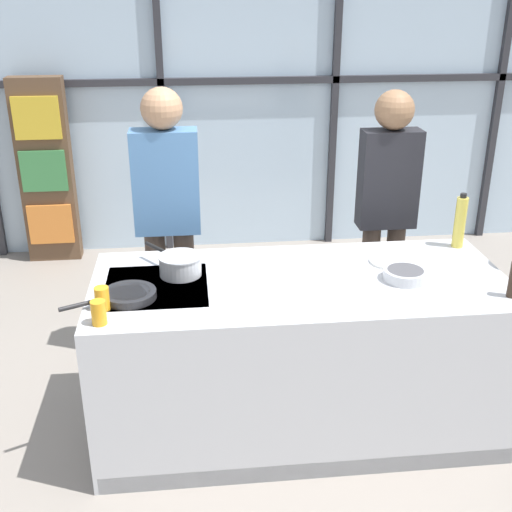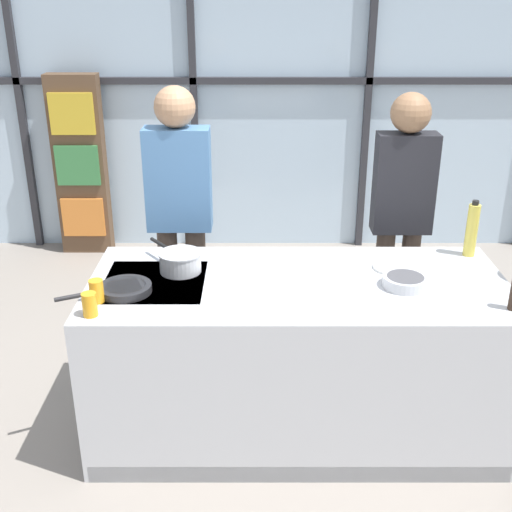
{
  "view_description": "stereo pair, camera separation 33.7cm",
  "coord_description": "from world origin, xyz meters",
  "px_view_note": "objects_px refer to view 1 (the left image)",
  "views": [
    {
      "loc": [
        -0.56,
        -2.98,
        2.33
      ],
      "look_at": [
        -0.22,
        0.1,
        1.0
      ],
      "focal_mm": 45.0,
      "sensor_mm": 36.0,
      "label": 1
    },
    {
      "loc": [
        -0.22,
        -3.0,
        2.33
      ],
      "look_at": [
        -0.22,
        0.1,
        1.0
      ],
      "focal_mm": 45.0,
      "sensor_mm": 36.0,
      "label": 2
    }
  ],
  "objects_px": {
    "mixing_bowl": "(405,274)",
    "juice_glass_far": "(102,299)",
    "spectator_center_left": "(387,202)",
    "white_plate": "(390,261)",
    "juice_glass_near": "(99,313)",
    "saucepan": "(180,264)",
    "oil_bottle": "(460,222)",
    "frying_pan": "(128,295)",
    "spectator_far_left": "(167,209)"
  },
  "relations": [
    {
      "from": "juice_glass_near",
      "to": "white_plate",
      "type": "bearing_deg",
      "value": 19.44
    },
    {
      "from": "spectator_center_left",
      "to": "juice_glass_near",
      "type": "xyz_separation_m",
      "value": [
        -1.69,
        -1.2,
        -0.07
      ]
    },
    {
      "from": "mixing_bowl",
      "to": "juice_glass_near",
      "type": "xyz_separation_m",
      "value": [
        -1.52,
        -0.31,
        0.03
      ]
    },
    {
      "from": "juice_glass_near",
      "to": "juice_glass_far",
      "type": "distance_m",
      "value": 0.14
    },
    {
      "from": "frying_pan",
      "to": "juice_glass_near",
      "type": "distance_m",
      "value": 0.27
    },
    {
      "from": "juice_glass_near",
      "to": "juice_glass_far",
      "type": "relative_size",
      "value": 1.0
    },
    {
      "from": "oil_bottle",
      "to": "juice_glass_near",
      "type": "height_order",
      "value": "oil_bottle"
    },
    {
      "from": "mixing_bowl",
      "to": "juice_glass_far",
      "type": "height_order",
      "value": "juice_glass_far"
    },
    {
      "from": "spectator_far_left",
      "to": "frying_pan",
      "type": "relative_size",
      "value": 3.96
    },
    {
      "from": "frying_pan",
      "to": "spectator_far_left",
      "type": "bearing_deg",
      "value": 79.41
    },
    {
      "from": "spectator_center_left",
      "to": "oil_bottle",
      "type": "xyz_separation_m",
      "value": [
        0.29,
        -0.48,
        0.03
      ]
    },
    {
      "from": "spectator_center_left",
      "to": "juice_glass_far",
      "type": "distance_m",
      "value": 1.99
    },
    {
      "from": "frying_pan",
      "to": "oil_bottle",
      "type": "bearing_deg",
      "value": 14.33
    },
    {
      "from": "oil_bottle",
      "to": "juice_glass_near",
      "type": "bearing_deg",
      "value": -160.0
    },
    {
      "from": "spectator_center_left",
      "to": "juice_glass_near",
      "type": "relative_size",
      "value": 15.17
    },
    {
      "from": "frying_pan",
      "to": "white_plate",
      "type": "relative_size",
      "value": 2.01
    },
    {
      "from": "spectator_center_left",
      "to": "white_plate",
      "type": "relative_size",
      "value": 7.8
    },
    {
      "from": "juice_glass_near",
      "to": "juice_glass_far",
      "type": "xyz_separation_m",
      "value": [
        0.0,
        0.14,
        0.0
      ]
    },
    {
      "from": "juice_glass_far",
      "to": "oil_bottle",
      "type": "bearing_deg",
      "value": 16.33
    },
    {
      "from": "white_plate",
      "to": "juice_glass_near",
      "type": "distance_m",
      "value": 1.6
    },
    {
      "from": "white_plate",
      "to": "oil_bottle",
      "type": "height_order",
      "value": "oil_bottle"
    },
    {
      "from": "white_plate",
      "to": "mixing_bowl",
      "type": "xyz_separation_m",
      "value": [
        0.01,
        -0.23,
        0.02
      ]
    },
    {
      "from": "white_plate",
      "to": "juice_glass_far",
      "type": "xyz_separation_m",
      "value": [
        -1.51,
        -0.39,
        0.05
      ]
    },
    {
      "from": "saucepan",
      "to": "juice_glass_near",
      "type": "height_order",
      "value": "juice_glass_near"
    },
    {
      "from": "frying_pan",
      "to": "spectator_center_left",
      "type": "bearing_deg",
      "value": 31.19
    },
    {
      "from": "saucepan",
      "to": "oil_bottle",
      "type": "distance_m",
      "value": 1.63
    },
    {
      "from": "spectator_center_left",
      "to": "juice_glass_near",
      "type": "height_order",
      "value": "spectator_center_left"
    },
    {
      "from": "white_plate",
      "to": "saucepan",
      "type": "bearing_deg",
      "value": -178.16
    },
    {
      "from": "mixing_bowl",
      "to": "oil_bottle",
      "type": "bearing_deg",
      "value": 42.36
    },
    {
      "from": "spectator_center_left",
      "to": "oil_bottle",
      "type": "height_order",
      "value": "spectator_center_left"
    },
    {
      "from": "spectator_center_left",
      "to": "mixing_bowl",
      "type": "distance_m",
      "value": 0.91
    },
    {
      "from": "saucepan",
      "to": "oil_bottle",
      "type": "height_order",
      "value": "oil_bottle"
    },
    {
      "from": "mixing_bowl",
      "to": "oil_bottle",
      "type": "relative_size",
      "value": 0.71
    },
    {
      "from": "oil_bottle",
      "to": "juice_glass_far",
      "type": "distance_m",
      "value": 2.06
    },
    {
      "from": "spectator_far_left",
      "to": "juice_glass_far",
      "type": "bearing_deg",
      "value": 74.82
    },
    {
      "from": "white_plate",
      "to": "spectator_center_left",
      "type": "bearing_deg",
      "value": 75.28
    },
    {
      "from": "oil_bottle",
      "to": "spectator_center_left",
      "type": "bearing_deg",
      "value": 120.9
    },
    {
      "from": "spectator_far_left",
      "to": "white_plate",
      "type": "xyz_separation_m",
      "value": [
        1.23,
        -0.66,
        -0.13
      ]
    },
    {
      "from": "mixing_bowl",
      "to": "saucepan",
      "type": "bearing_deg",
      "value": 170.78
    },
    {
      "from": "white_plate",
      "to": "juice_glass_near",
      "type": "bearing_deg",
      "value": -160.56
    },
    {
      "from": "juice_glass_far",
      "to": "white_plate",
      "type": "bearing_deg",
      "value": 14.59
    },
    {
      "from": "spectator_center_left",
      "to": "white_plate",
      "type": "height_order",
      "value": "spectator_center_left"
    },
    {
      "from": "oil_bottle",
      "to": "saucepan",
      "type": "bearing_deg",
      "value": -172.18
    },
    {
      "from": "saucepan",
      "to": "mixing_bowl",
      "type": "height_order",
      "value": "saucepan"
    },
    {
      "from": "frying_pan",
      "to": "mixing_bowl",
      "type": "xyz_separation_m",
      "value": [
        1.42,
        0.07,
        0.01
      ]
    },
    {
      "from": "saucepan",
      "to": "mixing_bowl",
      "type": "relative_size",
      "value": 1.6
    },
    {
      "from": "spectator_far_left",
      "to": "frying_pan",
      "type": "bearing_deg",
      "value": 79.41
    },
    {
      "from": "spectator_far_left",
      "to": "oil_bottle",
      "type": "height_order",
      "value": "spectator_far_left"
    },
    {
      "from": "frying_pan",
      "to": "juice_glass_far",
      "type": "bearing_deg",
      "value": -136.73
    },
    {
      "from": "juice_glass_near",
      "to": "juice_glass_far",
      "type": "bearing_deg",
      "value": 90.0
    }
  ]
}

